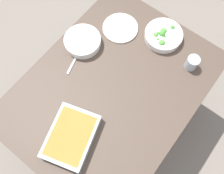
{
  "coord_description": "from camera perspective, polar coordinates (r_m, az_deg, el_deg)",
  "views": [
    {
      "loc": [
        0.41,
        0.32,
        2.06
      ],
      "look_at": [
        0.0,
        0.0,
        0.74
      ],
      "focal_mm": 40.08,
      "sensor_mm": 36.0,
      "label": 1
    }
  ],
  "objects": [
    {
      "name": "ground_plane",
      "position": [
        2.12,
        0.0,
        -7.32
      ],
      "size": [
        6.0,
        6.0,
        0.0
      ],
      "primitive_type": "plane",
      "color": "slate"
    },
    {
      "name": "dining_table",
      "position": [
        1.5,
        0.0,
        -1.26
      ],
      "size": [
        1.2,
        0.9,
        0.74
      ],
      "color": "#4C3D33",
      "rests_on": "ground_plane"
    },
    {
      "name": "stew_bowl",
      "position": [
        1.52,
        -6.71,
        10.33
      ],
      "size": [
        0.22,
        0.22,
        0.06
      ],
      "color": "white",
      "rests_on": "dining_table"
    },
    {
      "name": "broccoli_bowl",
      "position": [
        1.57,
        11.64,
        11.48
      ],
      "size": [
        0.23,
        0.23,
        0.07
      ],
      "color": "white",
      "rests_on": "dining_table"
    },
    {
      "name": "baking_dish",
      "position": [
        1.32,
        -9.32,
        -11.11
      ],
      "size": [
        0.35,
        0.3,
        0.06
      ],
      "color": "silver",
      "rests_on": "dining_table"
    },
    {
      "name": "drink_cup",
      "position": [
        1.5,
        17.73,
        5.21
      ],
      "size": [
        0.07,
        0.07,
        0.08
      ],
      "color": "#B2BCC6",
      "rests_on": "dining_table"
    },
    {
      "name": "side_plate",
      "position": [
        1.6,
        1.91,
        13.29
      ],
      "size": [
        0.22,
        0.22,
        0.01
      ],
      "primitive_type": "cylinder",
      "color": "white",
      "rests_on": "dining_table"
    },
    {
      "name": "spoon_by_stew",
      "position": [
        1.5,
        -8.24,
        6.66
      ],
      "size": [
        0.17,
        0.07,
        0.01
      ],
      "color": "silver",
      "rests_on": "dining_table"
    }
  ]
}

